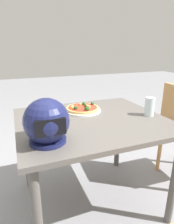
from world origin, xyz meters
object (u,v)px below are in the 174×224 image
Objects in this scene: pizza at (83,108)px; motorcycle_helmet at (47,122)px; dining_table at (91,130)px; drinking_glass at (150,107)px.

pizza is 0.55m from motorcycle_helmet.
motorcycle_helmet reaches higher than dining_table.
motorcycle_helmet is (0.35, 0.24, 0.20)m from dining_table.
drinking_glass reaches higher than pizza.
dining_table is 7.54× the size of drinking_glass.
dining_table is at bearing -145.47° from motorcycle_helmet.
pizza reaches higher than dining_table.
motorcycle_helmet is 0.78m from drinking_glass.
dining_table is at bearing -11.80° from drinking_glass.
pizza is at bearing -129.81° from motorcycle_helmet.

